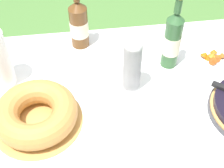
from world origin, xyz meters
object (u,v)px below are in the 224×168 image
cup_stack (132,66)px  cider_bottle_green (172,40)px  cider_bottle_amber (79,24)px  snack_plate_near (213,59)px  bundt_cake (36,114)px

cup_stack → cider_bottle_green: (0.19, 0.12, 0.02)m
cider_bottle_amber → snack_plate_near: (0.58, -0.20, -0.10)m
snack_plate_near → cup_stack: bearing=-164.9°
bundt_cake → snack_plate_near: bearing=16.9°
cider_bottle_green → snack_plate_near: (0.20, -0.01, -0.12)m
cider_bottle_green → cup_stack: bearing=-147.9°
cider_bottle_green → snack_plate_near: 0.24m
cup_stack → cider_bottle_green: 0.23m
cider_bottle_green → snack_plate_near: size_ratio=1.83×
cider_bottle_amber → snack_plate_near: size_ratio=1.64×
cider_bottle_green → snack_plate_near: cider_bottle_green is taller
bundt_cake → cider_bottle_amber: bearing=66.7°
cup_stack → cider_bottle_amber: 0.36m
cider_bottle_amber → cider_bottle_green: bearing=-26.6°
bundt_cake → cider_bottle_green: bearing=23.6°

